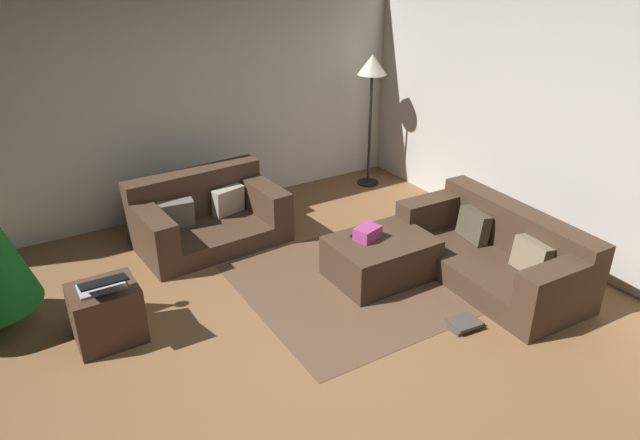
% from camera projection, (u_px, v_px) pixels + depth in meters
% --- Properties ---
extents(ground_plane, '(6.40, 6.40, 0.00)m').
position_uv_depth(ground_plane, '(294.00, 359.00, 4.57)').
color(ground_plane, brown).
extents(rear_partition, '(6.40, 0.12, 2.60)m').
position_uv_depth(rear_partition, '(152.00, 105.00, 6.41)').
color(rear_partition, silver).
rests_on(rear_partition, ground_plane).
extents(corner_partition, '(0.12, 6.40, 2.60)m').
position_uv_depth(corner_partition, '(585.00, 134.00, 5.47)').
color(corner_partition, silver).
rests_on(corner_partition, ground_plane).
extents(couch_left, '(1.56, 1.03, 0.71)m').
position_uv_depth(couch_left, '(205.00, 216.00, 6.26)').
color(couch_left, '#473323').
rests_on(couch_left, ground_plane).
extents(couch_right, '(0.93, 1.86, 0.67)m').
position_uv_depth(couch_right, '(497.00, 252.00, 5.55)').
color(couch_right, '#473323').
rests_on(couch_right, ground_plane).
extents(ottoman, '(0.95, 0.70, 0.40)m').
position_uv_depth(ottoman, '(381.00, 258.00, 5.60)').
color(ottoman, '#473323').
rests_on(ottoman, ground_plane).
extents(gift_box, '(0.28, 0.23, 0.12)m').
position_uv_depth(gift_box, '(367.00, 233.00, 5.49)').
color(gift_box, '#B23F8C').
rests_on(gift_box, ottoman).
extents(tv_remote, '(0.10, 0.17, 0.02)m').
position_uv_depth(tv_remote, '(358.00, 238.00, 5.52)').
color(tv_remote, black).
rests_on(tv_remote, ottoman).
extents(side_table, '(0.52, 0.44, 0.49)m').
position_uv_depth(side_table, '(107.00, 314.00, 4.69)').
color(side_table, '#4C3323').
rests_on(side_table, ground_plane).
extents(laptop, '(0.36, 0.38, 0.17)m').
position_uv_depth(laptop, '(102.00, 285.00, 4.52)').
color(laptop, silver).
rests_on(laptop, side_table).
extents(book_stack, '(0.30, 0.23, 0.06)m').
position_uv_depth(book_stack, '(465.00, 324.00, 4.92)').
color(book_stack, '#4C423D').
rests_on(book_stack, ground_plane).
extents(corner_lamp, '(0.36, 0.36, 1.68)m').
position_uv_depth(corner_lamp, '(372.00, 75.00, 7.17)').
color(corner_lamp, black).
rests_on(corner_lamp, ground_plane).
extents(area_rug, '(2.60, 2.00, 0.01)m').
position_uv_depth(area_rug, '(380.00, 275.00, 5.68)').
color(area_rug, brown).
rests_on(area_rug, ground_plane).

